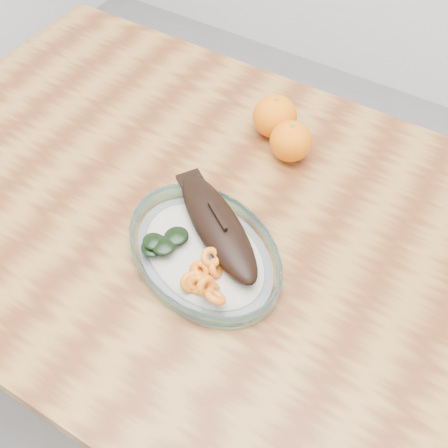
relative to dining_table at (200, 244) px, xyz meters
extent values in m
plane|color=slate|center=(0.00, 0.00, -0.65)|extent=(3.00, 3.00, 0.00)
cube|color=brown|center=(0.00, 0.00, 0.08)|extent=(1.20, 0.80, 0.04)
cylinder|color=brown|center=(-0.54, 0.34, -0.30)|extent=(0.06, 0.06, 0.71)
ellipsoid|color=white|center=(0.06, -0.08, 0.10)|extent=(0.62, 0.53, 0.01)
torus|color=#87C9D1|center=(0.06, -0.08, 0.11)|extent=(0.67, 0.67, 0.03)
ellipsoid|color=beige|center=(0.06, -0.08, 0.12)|extent=(0.55, 0.47, 0.02)
ellipsoid|color=black|center=(0.06, -0.04, 0.15)|extent=(0.24, 0.19, 0.04)
ellipsoid|color=black|center=(0.06, -0.04, 0.14)|extent=(0.20, 0.16, 0.02)
cube|color=black|center=(-0.02, 0.02, 0.15)|extent=(0.06, 0.06, 0.01)
cube|color=black|center=(0.06, -0.04, 0.17)|extent=(0.05, 0.04, 0.02)
torus|color=orange|center=(0.09, -0.12, 0.14)|extent=(0.04, 0.04, 0.04)
torus|color=orange|center=(0.08, -0.14, 0.14)|extent=(0.04, 0.04, 0.03)
torus|color=orange|center=(0.11, -0.13, 0.14)|extent=(0.04, 0.03, 0.04)
torus|color=orange|center=(0.09, -0.14, 0.14)|extent=(0.04, 0.03, 0.04)
torus|color=orange|center=(0.10, -0.10, 0.14)|extent=(0.04, 0.04, 0.04)
torus|color=orange|center=(0.08, -0.12, 0.14)|extent=(0.04, 0.03, 0.04)
torus|color=orange|center=(0.09, -0.14, 0.14)|extent=(0.04, 0.04, 0.03)
torus|color=orange|center=(0.11, -0.14, 0.15)|extent=(0.03, 0.05, 0.04)
torus|color=orange|center=(0.13, -0.15, 0.15)|extent=(0.04, 0.03, 0.03)
torus|color=orange|center=(0.09, -0.10, 0.15)|extent=(0.04, 0.04, 0.03)
ellipsoid|color=black|center=(0.00, -0.11, 0.14)|extent=(0.05, 0.05, 0.01)
ellipsoid|color=black|center=(-0.01, -0.12, 0.14)|extent=(0.05, 0.05, 0.01)
ellipsoid|color=black|center=(-0.01, -0.11, 0.14)|extent=(0.04, 0.04, 0.01)
ellipsoid|color=black|center=(0.01, -0.11, 0.14)|extent=(0.05, 0.05, 0.01)
ellipsoid|color=black|center=(0.01, -0.08, 0.14)|extent=(0.04, 0.04, 0.01)
ellipsoid|color=black|center=(-0.01, -0.11, 0.15)|extent=(0.04, 0.03, 0.01)
ellipsoid|color=black|center=(0.01, -0.11, 0.15)|extent=(0.04, 0.04, 0.01)
ellipsoid|color=black|center=(0.02, -0.09, 0.15)|extent=(0.05, 0.05, 0.01)
sphere|color=#F95F05|center=(0.02, 0.23, 0.14)|extent=(0.08, 0.08, 0.08)
sphere|color=#F95F05|center=(0.07, 0.19, 0.14)|extent=(0.08, 0.08, 0.08)
camera|label=1|loc=(0.36, -0.50, 0.83)|focal=45.00mm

